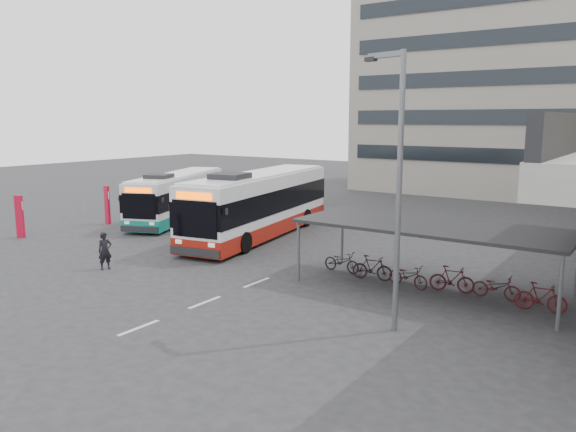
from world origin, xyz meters
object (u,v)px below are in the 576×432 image
Objects in this scene: pedestrian at (105,251)px; bus_teal at (178,197)px; bus_main at (259,205)px; lamp_post at (397,176)px.

bus_teal is at bearing 51.41° from pedestrian.
pedestrian is (6.42, -10.64, -0.66)m from bus_teal.
bus_teal is at bearing 161.42° from bus_main.
lamp_post is at bearing -67.40° from pedestrian.
pedestrian is 13.78m from lamp_post.
bus_main reaches higher than bus_teal.
lamp_post is (19.60, -10.10, 3.31)m from bus_teal.
lamp_post reaches higher than bus_teal.
bus_main is 9.61m from pedestrian.
pedestrian is at bearing -81.24° from bus_teal.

